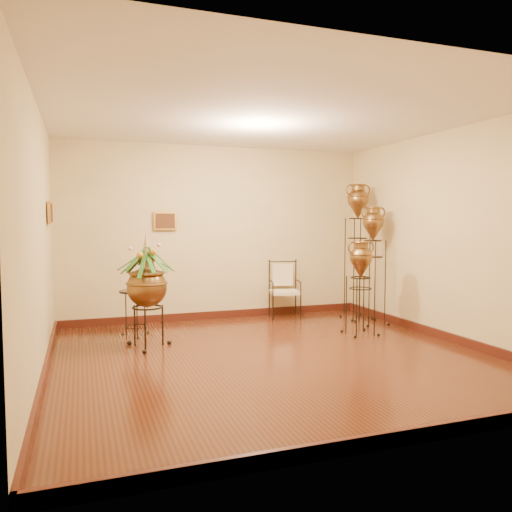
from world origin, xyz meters
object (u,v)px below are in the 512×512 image
object	(u,v)px
amphora_tall	(357,250)
planter_urn	(147,282)
amphora_mid	(373,264)
armchair	(285,290)
side_table	(136,312)

from	to	relation	value
amphora_tall	planter_urn	world-z (taller)	amphora_tall
amphora_mid	planter_urn	world-z (taller)	amphora_mid
amphora_mid	amphora_tall	bearing A→B (deg)	90.00
planter_urn	armchair	world-z (taller)	planter_urn
planter_urn	armchair	distance (m)	2.70
planter_urn	side_table	distance (m)	0.87
amphora_mid	armchair	distance (m)	1.49
planter_urn	side_table	bearing A→B (deg)	95.79
amphora_mid	armchair	xyz separation A→B (m)	(-1.10, 0.89, -0.46)
side_table	amphora_tall	bearing A→B (deg)	1.23
armchair	side_table	size ratio (longest dim) A/B	1.16
amphora_tall	side_table	xyz separation A→B (m)	(-3.55, -0.08, -0.80)
armchair	side_table	world-z (taller)	armchair
amphora_tall	amphora_mid	size ratio (longest dim) A/B	1.20
amphora_tall	amphora_mid	bearing A→B (deg)	-90.00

